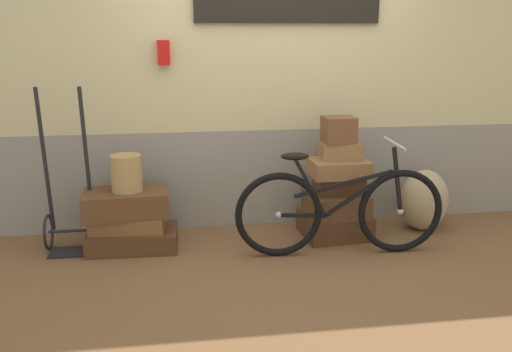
% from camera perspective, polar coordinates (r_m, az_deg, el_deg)
% --- Properties ---
extents(ground, '(9.63, 5.20, 0.06)m').
position_cam_1_polar(ground, '(4.35, 2.48, -8.79)').
color(ground, brown).
extents(station_building, '(7.63, 0.74, 2.56)m').
position_cam_1_polar(station_building, '(4.83, 0.91, 9.78)').
color(station_building, gray).
rests_on(station_building, ground).
extents(suitcase_0, '(0.73, 0.44, 0.16)m').
position_cam_1_polar(suitcase_0, '(4.56, -12.92, -6.51)').
color(suitcase_0, '#4C2D19').
rests_on(suitcase_0, ground).
extents(suitcase_1, '(0.62, 0.41, 0.12)m').
position_cam_1_polar(suitcase_1, '(4.53, -13.35, -4.75)').
color(suitcase_1, brown).
rests_on(suitcase_1, suitcase_0).
extents(suitcase_2, '(0.69, 0.43, 0.20)m').
position_cam_1_polar(suitcase_2, '(4.48, -13.59, -2.79)').
color(suitcase_2, brown).
rests_on(suitcase_2, suitcase_1).
extents(suitcase_3, '(0.59, 0.54, 0.20)m').
position_cam_1_polar(suitcase_3, '(4.76, 8.33, -5.08)').
color(suitcase_3, '#4C2D19').
rests_on(suitcase_3, ground).
extents(suitcase_4, '(0.52, 0.45, 0.19)m').
position_cam_1_polar(suitcase_4, '(4.67, 8.49, -2.91)').
color(suitcase_4, brown).
rests_on(suitcase_4, suitcase_3).
extents(suitcase_5, '(0.40, 0.31, 0.15)m').
position_cam_1_polar(suitcase_5, '(4.66, 8.76, -0.73)').
color(suitcase_5, '#4C2D19').
rests_on(suitcase_5, suitcase_4).
extents(suitcase_6, '(0.48, 0.37, 0.14)m').
position_cam_1_polar(suitcase_6, '(4.58, 8.77, 0.87)').
color(suitcase_6, olive).
rests_on(suitcase_6, suitcase_5).
extents(suitcase_7, '(0.34, 0.28, 0.14)m').
position_cam_1_polar(suitcase_7, '(4.59, 8.89, 2.73)').
color(suitcase_7, olive).
rests_on(suitcase_7, suitcase_6).
extents(suitcase_8, '(0.26, 0.23, 0.22)m').
position_cam_1_polar(suitcase_8, '(4.53, 8.77, 4.89)').
color(suitcase_8, brown).
rests_on(suitcase_8, suitcase_7).
extents(wicker_basket, '(0.24, 0.24, 0.29)m').
position_cam_1_polar(wicker_basket, '(4.41, -13.59, 0.30)').
color(wicker_basket, '#A8844C').
rests_on(wicker_basket, suitcase_2).
extents(luggage_trolley, '(0.40, 0.37, 1.33)m').
position_cam_1_polar(luggage_trolley, '(4.61, -19.11, -3.75)').
color(luggage_trolley, black).
rests_on(luggage_trolley, ground).
extents(burlap_sack, '(0.43, 0.36, 0.55)m').
position_cam_1_polar(burlap_sack, '(5.02, 17.40, -2.45)').
color(burlap_sack, tan).
rests_on(burlap_sack, ground).
extents(bicycle, '(1.66, 0.46, 0.91)m').
position_cam_1_polar(bicycle, '(4.29, 8.87, -3.67)').
color(bicycle, black).
rests_on(bicycle, ground).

